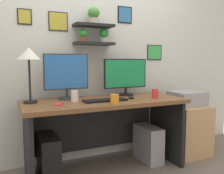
% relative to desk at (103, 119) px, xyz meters
% --- Properties ---
extents(ground_plane, '(8.00, 8.00, 0.00)m').
position_rel_desk_xyz_m(ground_plane, '(0.00, -0.06, -0.54)').
color(ground_plane, '#70665B').
extents(back_wall_assembly, '(4.40, 0.24, 2.70)m').
position_rel_desk_xyz_m(back_wall_assembly, '(0.00, 0.38, 0.81)').
color(back_wall_assembly, silver).
rests_on(back_wall_assembly, ground).
extents(desk, '(1.66, 0.68, 0.75)m').
position_rel_desk_xyz_m(desk, '(0.00, 0.00, 0.00)').
color(desk, brown).
rests_on(desk, ground).
extents(monitor_left, '(0.47, 0.18, 0.47)m').
position_rel_desk_xyz_m(monitor_left, '(-0.35, 0.16, 0.47)').
color(monitor_left, '#2D2D33').
rests_on(monitor_left, desk).
extents(monitor_right, '(0.53, 0.18, 0.42)m').
position_rel_desk_xyz_m(monitor_right, '(0.35, 0.16, 0.44)').
color(monitor_right, black).
rests_on(monitor_right, desk).
extents(keyboard, '(0.44, 0.14, 0.02)m').
position_rel_desk_xyz_m(keyboard, '(-0.03, -0.14, 0.22)').
color(keyboard, black).
rests_on(keyboard, desk).
extents(computer_mouse, '(0.06, 0.09, 0.03)m').
position_rel_desk_xyz_m(computer_mouse, '(0.28, -0.10, 0.22)').
color(computer_mouse, black).
rests_on(computer_mouse, desk).
extents(desk_lamp, '(0.22, 0.22, 0.53)m').
position_rel_desk_xyz_m(desk_lamp, '(-0.72, 0.06, 0.64)').
color(desk_lamp, black).
rests_on(desk_lamp, desk).
extents(cell_phone, '(0.11, 0.15, 0.01)m').
position_rel_desk_xyz_m(cell_phone, '(-0.50, -0.14, 0.21)').
color(cell_phone, red).
rests_on(cell_phone, desk).
extents(coffee_mug, '(0.08, 0.08, 0.09)m').
position_rel_desk_xyz_m(coffee_mug, '(-0.01, -0.31, 0.25)').
color(coffee_mug, orange).
rests_on(coffee_mug, desk).
extents(pen_cup, '(0.07, 0.07, 0.10)m').
position_rel_desk_xyz_m(pen_cup, '(0.54, -0.16, 0.26)').
color(pen_cup, red).
rests_on(pen_cup, desk).
extents(water_cup, '(0.07, 0.07, 0.11)m').
position_rel_desk_xyz_m(water_cup, '(-0.31, -0.02, 0.26)').
color(water_cup, white).
rests_on(water_cup, desk).
extents(drawer_cabinet, '(0.44, 0.50, 0.61)m').
position_rel_desk_xyz_m(drawer_cabinet, '(1.10, -0.03, -0.24)').
color(drawer_cabinet, tan).
rests_on(drawer_cabinet, ground).
extents(printer, '(0.38, 0.34, 0.17)m').
position_rel_desk_xyz_m(printer, '(1.10, -0.03, 0.15)').
color(printer, '#9E9EA3').
rests_on(printer, drawer_cabinet).
extents(computer_tower_left, '(0.18, 0.40, 0.43)m').
position_rel_desk_xyz_m(computer_tower_left, '(-0.58, -0.00, -0.33)').
color(computer_tower_left, black).
rests_on(computer_tower_left, ground).
extents(computer_tower_right, '(0.18, 0.40, 0.40)m').
position_rel_desk_xyz_m(computer_tower_right, '(0.54, -0.03, -0.34)').
color(computer_tower_right, '#99999E').
rests_on(computer_tower_right, ground).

